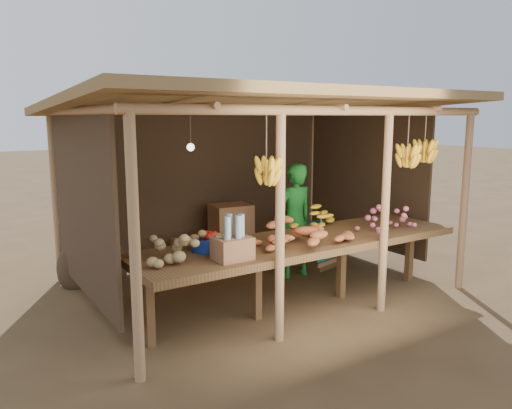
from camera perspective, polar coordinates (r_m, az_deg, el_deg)
ground at (r=6.55m, az=-0.00°, el=-9.08°), size 60.00×60.00×0.00m
stall_structure at (r=6.17m, az=0.52°, el=7.94°), size 4.70×3.50×2.43m
counter at (r=5.60m, az=5.29°, el=-4.56°), size 3.90×1.05×0.80m
potato_heap at (r=4.93m, az=-7.61°, el=-3.66°), size 1.19×0.89×0.37m
sweet_potato_heap at (r=5.34m, az=5.44°, el=-2.59°), size 1.13×0.76×0.36m
onion_heap at (r=6.15m, az=14.95°, el=-1.27°), size 0.86×0.69×0.35m
banana_pile at (r=6.19m, az=7.15°, el=-0.95°), size 0.58×0.35×0.35m
tomato_basin at (r=5.11m, az=-5.46°, el=-4.35°), size 0.36×0.36×0.19m
bottle_box at (r=4.74m, az=-2.72°, el=-4.36°), size 0.35×0.28×0.44m
vendor at (r=6.69m, az=4.40°, el=-1.87°), size 0.57×0.38×1.54m
tarp_crate at (r=7.34m, az=7.19°, el=-4.48°), size 0.76×0.69×0.77m
carton_stack at (r=7.18m, az=-4.26°, el=-4.18°), size 1.20×0.50×0.88m
burlap_sacks at (r=6.86m, az=-18.09°, el=-6.23°), size 0.92×0.48×0.65m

